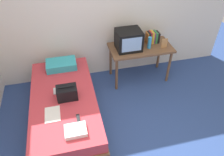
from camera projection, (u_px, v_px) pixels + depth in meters
ground_plane at (128, 151)px, 3.16m from camera, size 8.00×8.00×0.00m
wall_back at (99, 12)px, 3.84m from camera, size 5.20×0.10×2.60m
bed at (65, 108)px, 3.46m from camera, size 1.00×2.00×0.53m
desk at (140, 51)px, 4.08m from camera, size 1.16×0.60×0.72m
tv at (129, 40)px, 3.86m from camera, size 0.44×0.39×0.36m
water_bottle at (150, 43)px, 3.92m from camera, size 0.07×0.07×0.22m
book_row at (152, 37)px, 4.08m from camera, size 0.24×0.16×0.23m
picture_frame at (164, 43)px, 3.95m from camera, size 0.11×0.02×0.17m
pillow at (61, 65)px, 3.81m from camera, size 0.52×0.33×0.13m
handbag at (67, 93)px, 3.20m from camera, size 0.30×0.20×0.23m
magazine at (52, 114)px, 3.00m from camera, size 0.21×0.29×0.01m
remote_dark at (78, 119)px, 2.93m from camera, size 0.04×0.16×0.02m
remote_silver at (55, 91)px, 3.35m from camera, size 0.04×0.14×0.02m
folded_towel at (76, 130)px, 2.76m from camera, size 0.28×0.22×0.06m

